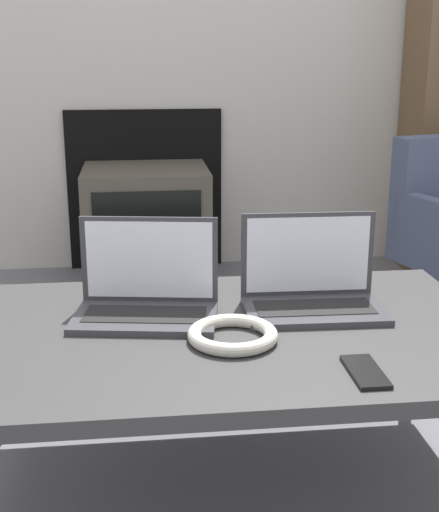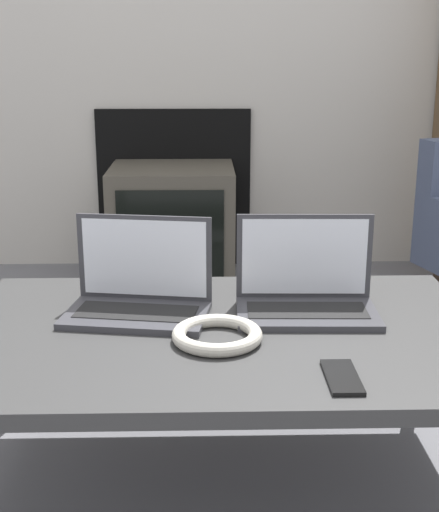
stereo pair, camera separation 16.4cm
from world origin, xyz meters
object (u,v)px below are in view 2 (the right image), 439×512
Objects in this scene: laptop_right at (306,290)px; tv at (173,224)px; phone at (342,377)px; laptop_left at (140,292)px; headphones at (217,335)px.

tv is at bearing 106.49° from laptop_right.
laptop_right is at bearing 93.04° from phone.
laptop_left is 1.44m from tv.
laptop_left reaches higher than tv.
tv is at bearing 102.46° from phone.
headphones reaches higher than phone.
headphones is at bearing -138.83° from laptop_right.
laptop_right is at bearing -75.20° from tv.
laptop_left reaches higher than phone.
laptop_left is 1.82× the size of headphones.
laptop_right is 1.49m from tv.
laptop_right is at bearing 39.48° from headphones.
tv is (-0.16, 1.61, -0.15)m from headphones.
phone is at bearing -38.80° from headphones.
phone is (0.02, -0.37, -0.05)m from laptop_right.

